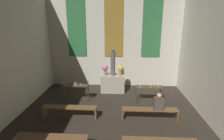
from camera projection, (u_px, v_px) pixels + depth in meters
name	position (u px, v px, depth m)	size (l,w,h in m)	color
wall_back	(114.00, 38.00, 9.84)	(7.67, 0.16, 5.50)	beige
altar	(113.00, 83.00, 9.48)	(1.25, 0.74, 0.93)	#ADA38E
statue	(113.00, 63.00, 9.17)	(0.24, 0.24, 1.44)	#5B5651
flower_vase_left	(105.00, 69.00, 9.28)	(0.31, 0.31, 0.55)	#937A5B
flower_vase_right	(121.00, 69.00, 9.24)	(0.31, 0.31, 0.55)	#937A5B
candle_rack_left	(75.00, 87.00, 8.36)	(1.24, 0.42, 0.95)	#473823
candle_rack_right	(149.00, 89.00, 8.17)	(1.24, 0.42, 0.97)	#473823
pew_third_left	(51.00, 140.00, 5.14)	(2.16, 0.36, 0.45)	brown
pew_back_left	(70.00, 109.00, 6.93)	(2.16, 0.36, 0.45)	brown
pew_back_right	(150.00, 112.00, 6.76)	(2.16, 0.36, 0.45)	brown
person_seated	(159.00, 102.00, 6.64)	(0.36, 0.24, 0.66)	#4C4238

